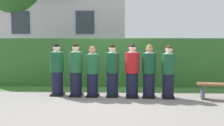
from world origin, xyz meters
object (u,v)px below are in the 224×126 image
student_front_row_3 (112,72)px  student_front_row_0 (57,71)px  student_in_red_blazer (132,72)px  wooden_bench (222,88)px  student_front_row_1 (76,71)px  student_front_row_2 (92,73)px  student_front_row_6 (168,73)px  student_front_row_5 (149,72)px

student_front_row_3 → student_front_row_0: bearing=176.5°
student_in_red_blazer → wooden_bench: (2.65, -0.21, -0.43)m
student_front_row_0 → student_front_row_1: (0.61, -0.09, 0.00)m
student_front_row_2 → student_in_red_blazer: student_in_red_blazer is taller
student_front_row_0 → student_front_row_6: 3.47m
student_in_red_blazer → student_front_row_3: bearing=173.0°
student_in_red_blazer → student_front_row_5: 0.51m
student_front_row_0 → student_front_row_3: student_front_row_0 is taller
student_in_red_blazer → wooden_bench: bearing=-4.6°
student_front_row_0 → wooden_bench: 5.05m
student_front_row_0 → student_front_row_3: size_ratio=1.01×
student_front_row_1 → student_front_row_2: student_front_row_1 is taller
student_front_row_1 → student_front_row_0: bearing=172.1°
student_front_row_6 → wooden_bench: bearing=-5.9°
student_front_row_2 → wooden_bench: size_ratio=1.10×
student_front_row_2 → student_front_row_3: size_ratio=0.97×
student_front_row_0 → wooden_bench: size_ratio=1.14×
student_front_row_0 → student_front_row_1: 0.62m
student_front_row_0 → student_front_row_2: bearing=-6.2°
student_front_row_3 → wooden_bench: student_front_row_3 is taller
student_front_row_2 → student_front_row_6: (2.32, -0.11, 0.02)m
student_front_row_1 → student_front_row_3: 1.14m
wooden_bench → student_front_row_6: bearing=174.1°
student_front_row_0 → student_front_row_5: bearing=-3.5°
student_front_row_6 → wooden_bench: student_front_row_6 is taller
student_front_row_1 → student_front_row_6: student_front_row_1 is taller
student_front_row_1 → student_in_red_blazer: (1.75, -0.10, 0.00)m
student_in_red_blazer → wooden_bench: size_ratio=1.15×
student_front_row_0 → student_front_row_5: 2.88m
student_front_row_1 → student_in_red_blazer: 1.75m
student_front_row_2 → student_front_row_6: student_front_row_6 is taller
student_in_red_blazer → student_front_row_5: (0.51, 0.01, -0.01)m
student_front_row_5 → wooden_bench: (2.13, -0.22, -0.42)m
student_front_row_1 → student_front_row_2: size_ratio=1.05×
student_front_row_2 → wooden_bench: (3.88, -0.27, -0.40)m
student_front_row_1 → wooden_bench: bearing=-4.0°
student_front_row_3 → student_front_row_1: bearing=178.8°
student_front_row_3 → student_front_row_2: bearing=-178.7°
student_front_row_0 → student_in_red_blazer: bearing=-4.4°
student_front_row_2 → student_front_row_3: student_front_row_3 is taller
student_front_row_0 → student_front_row_1: student_front_row_1 is taller
student_front_row_0 → wooden_bench: (5.01, -0.40, -0.43)m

